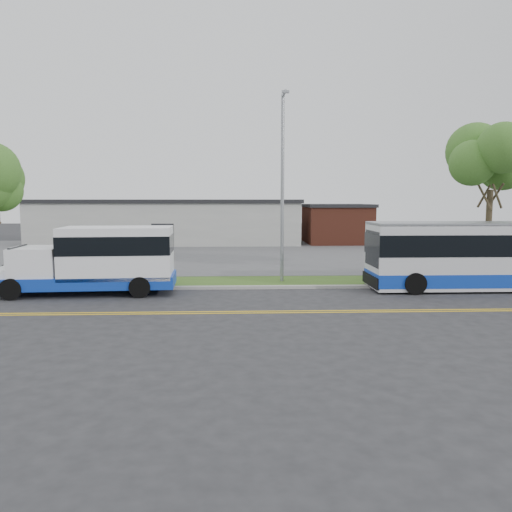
{
  "coord_description": "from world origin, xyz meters",
  "views": [
    {
      "loc": [
        0.65,
        -22.93,
        4.35
      ],
      "look_at": [
        1.59,
        1.24,
        1.6
      ],
      "focal_mm": 35.0,
      "sensor_mm": 36.0,
      "label": 1
    }
  ],
  "objects_px": {
    "tree_east": "(492,164)",
    "streetlight_near": "(282,182)",
    "transit_bus": "(491,255)",
    "parked_car_a": "(79,254)",
    "parked_car_b": "(68,255)",
    "shuttle_bus": "(100,258)"
  },
  "relations": [
    {
      "from": "tree_east",
      "to": "parked_car_b",
      "type": "bearing_deg",
      "value": 163.05
    },
    {
      "from": "tree_east",
      "to": "streetlight_near",
      "type": "relative_size",
      "value": 0.88
    },
    {
      "from": "tree_east",
      "to": "streetlight_near",
      "type": "height_order",
      "value": "streetlight_near"
    },
    {
      "from": "transit_bus",
      "to": "parked_car_a",
      "type": "bearing_deg",
      "value": 157.31
    },
    {
      "from": "parked_car_a",
      "to": "parked_car_b",
      "type": "bearing_deg",
      "value": 131.93
    },
    {
      "from": "transit_bus",
      "to": "parked_car_b",
      "type": "relative_size",
      "value": 2.92
    },
    {
      "from": "shuttle_bus",
      "to": "transit_bus",
      "type": "xyz_separation_m",
      "value": [
        18.6,
        0.41,
        -0.0
      ]
    },
    {
      "from": "transit_bus",
      "to": "parked_car_a",
      "type": "distance_m",
      "value": 24.63
    },
    {
      "from": "tree_east",
      "to": "parked_car_a",
      "type": "relative_size",
      "value": 2.1
    },
    {
      "from": "tree_east",
      "to": "transit_bus",
      "type": "height_order",
      "value": "tree_east"
    },
    {
      "from": "tree_east",
      "to": "transit_bus",
      "type": "bearing_deg",
      "value": -113.71
    },
    {
      "from": "tree_east",
      "to": "parked_car_a",
      "type": "height_order",
      "value": "tree_east"
    },
    {
      "from": "parked_car_a",
      "to": "tree_east",
      "type": "bearing_deg",
      "value": -38.05
    },
    {
      "from": "streetlight_near",
      "to": "shuttle_bus",
      "type": "height_order",
      "value": "streetlight_near"
    },
    {
      "from": "shuttle_bus",
      "to": "parked_car_a",
      "type": "height_order",
      "value": "shuttle_bus"
    },
    {
      "from": "streetlight_near",
      "to": "parked_car_b",
      "type": "distance_m",
      "value": 16.32
    },
    {
      "from": "shuttle_bus",
      "to": "parked_car_b",
      "type": "distance_m",
      "value": 11.48
    },
    {
      "from": "streetlight_near",
      "to": "parked_car_a",
      "type": "distance_m",
      "value": 15.4
    },
    {
      "from": "parked_car_a",
      "to": "parked_car_b",
      "type": "height_order",
      "value": "parked_car_a"
    },
    {
      "from": "transit_bus",
      "to": "parked_car_a",
      "type": "xyz_separation_m",
      "value": [
        -22.71,
        9.48,
        -0.9
      ]
    },
    {
      "from": "shuttle_bus",
      "to": "tree_east",
      "type": "bearing_deg",
      "value": 4.81
    },
    {
      "from": "streetlight_near",
      "to": "parked_car_a",
      "type": "bearing_deg",
      "value": 150.07
    }
  ]
}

